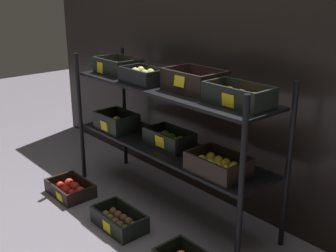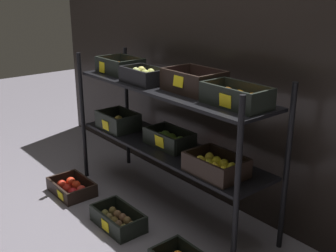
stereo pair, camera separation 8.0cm
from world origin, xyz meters
TOP-DOWN VIEW (x-y plane):
  - ground_plane at (0.00, 0.00)m, footprint 10.00×10.00m
  - storefront_wall at (0.00, 0.41)m, footprint 4.02×0.12m
  - display_rack at (0.01, -0.01)m, footprint 1.76×0.45m
  - crate_ground_apple_red at (-0.62, -0.44)m, footprint 0.36×0.26m
  - crate_ground_kiwi at (-0.00, -0.42)m, footprint 0.37×0.22m

SIDE VIEW (x-z plane):
  - ground_plane at x=0.00m, z-range 0.00..0.00m
  - crate_ground_apple_red at x=-0.62m, z-range -0.01..0.09m
  - crate_ground_kiwi at x=0.00m, z-range -0.01..0.10m
  - display_rack at x=0.01m, z-range 0.18..1.20m
  - storefront_wall at x=0.00m, z-range 0.00..1.69m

